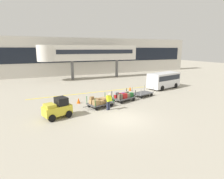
{
  "coord_description": "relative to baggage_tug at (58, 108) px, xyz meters",
  "views": [
    {
      "loc": [
        -6.03,
        -11.97,
        5.29
      ],
      "look_at": [
        0.84,
        3.93,
        1.45
      ],
      "focal_mm": 29.66,
      "sensor_mm": 36.0,
      "label": 1
    }
  ],
  "objects": [
    {
      "name": "safety_cone_far",
      "position": [
        9.76,
        6.1,
        -0.48
      ],
      "size": [
        0.36,
        0.36,
        0.55
      ],
      "primitive_type": "cone",
      "color": "#EA590F",
      "rests_on": "ground_plane"
    },
    {
      "name": "baggage_handler",
      "position": [
        4.34,
        0.08,
        0.11
      ],
      "size": [
        0.5,
        0.51,
        1.56
      ],
      "color": "#2D334C",
      "rests_on": "ground_plane"
    },
    {
      "name": "baggage_cart_tail",
      "position": [
        9.69,
        3.04,
        -0.41
      ],
      "size": [
        3.08,
        2.02,
        1.1
      ],
      "color": "#4C4C4F",
      "rests_on": "ground_plane"
    },
    {
      "name": "safety_cone_near",
      "position": [
        2.38,
        3.21,
        -0.48
      ],
      "size": [
        0.36,
        0.36,
        0.55
      ],
      "primitive_type": "cone",
      "color": "#EA590F",
      "rests_on": "ground_plane"
    },
    {
      "name": "shuttle_van",
      "position": [
        14.7,
        5.65,
        0.48
      ],
      "size": [
        5.12,
        3.04,
        2.1
      ],
      "color": "silver",
      "rests_on": "ground_plane"
    },
    {
      "name": "baggage_cart_lead",
      "position": [
        3.85,
        1.24,
        -0.24
      ],
      "size": [
        3.08,
        2.02,
        1.1
      ],
      "color": "#4C4C4F",
      "rests_on": "ground_plane"
    },
    {
      "name": "baggage_tug",
      "position": [
        0.0,
        0.0,
        0.0
      ],
      "size": [
        2.33,
        1.74,
        1.58
      ],
      "color": "gold",
      "rests_on": "ground_plane"
    },
    {
      "name": "ground_plane",
      "position": [
        4.49,
        -2.27,
        -0.75
      ],
      "size": [
        120.0,
        120.0,
        0.0
      ],
      "primitive_type": "plane",
      "color": "#A8A08E"
    },
    {
      "name": "terminal_building",
      "position": [
        4.49,
        23.71,
        2.95
      ],
      "size": [
        58.14,
        2.51,
        7.4
      ],
      "color": "beige",
      "rests_on": "ground_plane"
    },
    {
      "name": "apron_lead_line",
      "position": [
        5.28,
        7.07,
        -0.75
      ],
      "size": [
        15.62,
        0.98,
        0.01
      ],
      "primitive_type": "cube",
      "rotation": [
        0.0,
        0.0,
        0.05
      ],
      "color": "yellow",
      "rests_on": "ground_plane"
    },
    {
      "name": "baggage_cart_middle",
      "position": [
        6.82,
        2.11,
        -0.23
      ],
      "size": [
        3.08,
        2.02,
        1.1
      ],
      "color": "#4C4C4F",
      "rests_on": "ground_plane"
    },
    {
      "name": "jet_bridge",
      "position": [
        7.32,
        17.72,
        3.77
      ],
      "size": [
        17.44,
        3.0,
        5.86
      ],
      "color": "silver",
      "rests_on": "ground_plane"
    }
  ]
}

